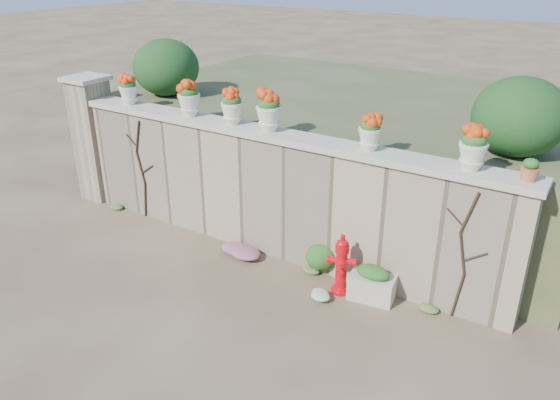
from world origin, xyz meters
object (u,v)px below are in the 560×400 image
Objects in this scene: fire_hydrant at (341,264)px; planter_box at (372,284)px; terracotta_pot at (530,171)px; urn_pot_0 at (128,90)px.

fire_hydrant is 1.38× the size of planter_box.
urn_pot_0 is at bearing 180.00° from terracotta_pot.
planter_box is at bearing -4.86° from urn_pot_0.
fire_hydrant is 2.84m from terracotta_pot.
planter_box is at bearing -165.81° from terracotta_pot.
fire_hydrant is at bearing -176.96° from planter_box.
planter_box is 5.54m from urn_pot_0.
urn_pot_0 reaches higher than fire_hydrant.
terracotta_pot is at bearing 6.33° from planter_box.
planter_box is at bearing -7.56° from fire_hydrant.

